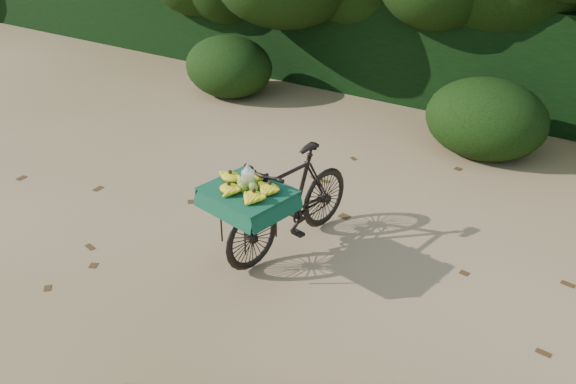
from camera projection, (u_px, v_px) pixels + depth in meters
The scene contains 5 objects.
ground at pixel (211, 268), 6.28m from camera, with size 80.00×80.00×0.00m, color tan.
vendor_bicycle at pixel (289, 200), 6.37m from camera, with size 0.99×1.94×1.12m.
hedge_backdrop at pixel (437, 43), 10.50m from camera, with size 26.00×1.80×1.80m, color black.
bush_clumps at pixel (418, 109), 9.00m from camera, with size 8.80×1.70×0.90m, color black, non-canonical shape.
leaf_litter at pixel (248, 239), 6.75m from camera, with size 7.00×7.30×0.01m, color #452B12, non-canonical shape.
Camera 1 is at (3.40, -3.89, 3.73)m, focal length 38.00 mm.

